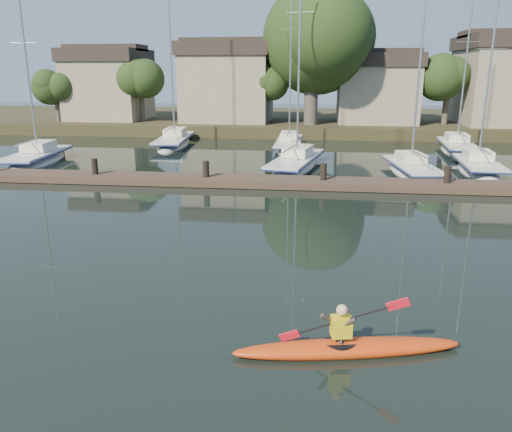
# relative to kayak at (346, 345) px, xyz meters

# --- Properties ---
(ground) EXTENTS (160.00, 160.00, 0.00)m
(ground) POSITION_rel_kayak_xyz_m (-3.35, 1.52, -0.19)
(ground) COLOR black
(ground) RESTS_ON ground
(kayak) EXTENTS (4.85, 1.59, 1.54)m
(kayak) POSITION_rel_kayak_xyz_m (0.00, 0.00, 0.00)
(kayak) COLOR #B7320E
(kayak) RESTS_ON ground
(dock) EXTENTS (34.00, 2.00, 1.80)m
(dock) POSITION_rel_kayak_xyz_m (-3.35, 15.52, 0.02)
(dock) COLOR #423126
(dock) RESTS_ON ground
(sailboat_0) EXTENTS (3.07, 8.22, 12.74)m
(sailboat_0) POSITION_rel_kayak_xyz_m (-18.51, 20.47, -0.40)
(sailboat_0) COLOR silver
(sailboat_0) RESTS_ON ground
(sailboat_2) EXTENTS (3.85, 9.41, 15.19)m
(sailboat_2) POSITION_rel_kayak_xyz_m (-1.95, 20.69, -0.38)
(sailboat_2) COLOR silver
(sailboat_2) RESTS_ON ground
(sailboat_3) EXTENTS (2.84, 7.70, 12.13)m
(sailboat_3) POSITION_rel_kayak_xyz_m (4.71, 19.63, -0.37)
(sailboat_3) COLOR silver
(sailboat_3) RESTS_ON ground
(sailboat_4) EXTENTS (2.65, 7.16, 11.93)m
(sailboat_4) POSITION_rel_kayak_xyz_m (8.67, 20.72, -0.38)
(sailboat_4) COLOR silver
(sailboat_4) RESTS_ON ground
(sailboat_5) EXTENTS (3.08, 9.61, 15.63)m
(sailboat_5) POSITION_rel_kayak_xyz_m (-11.96, 29.27, -0.38)
(sailboat_5) COLOR silver
(sailboat_5) RESTS_ON ground
(sailboat_6) EXTENTS (1.96, 9.25, 14.69)m
(sailboat_6) POSITION_rel_kayak_xyz_m (-2.84, 28.96, -0.36)
(sailboat_6) COLOR silver
(sailboat_6) RESTS_ON ground
(sailboat_7) EXTENTS (2.87, 8.36, 13.22)m
(sailboat_7) POSITION_rel_kayak_xyz_m (9.51, 28.71, -0.38)
(sailboat_7) COLOR silver
(sailboat_7) RESTS_ON ground
(shore) EXTENTS (90.00, 25.25, 12.75)m
(shore) POSITION_rel_kayak_xyz_m (-1.74, 41.81, 3.04)
(shore) COLOR #2F351A
(shore) RESTS_ON ground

